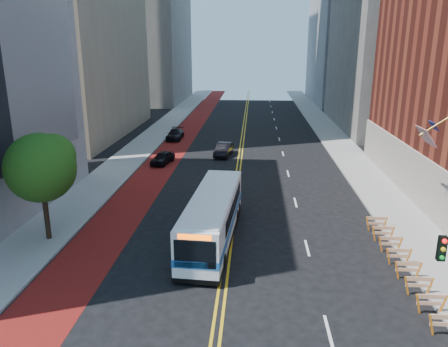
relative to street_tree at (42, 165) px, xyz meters
The scene contains 13 objects.
ground 13.68m from the street_tree, 28.25° to the right, with size 160.00×160.00×0.00m, color black.
sidewalk_left 24.45m from the street_tree, 91.81° to the left, with size 4.00×140.00×0.15m, color gray.
sidewalk_right 33.73m from the street_tree, 45.87° to the left, with size 4.00×140.00×0.15m, color gray.
bus_lane_paint 24.66m from the street_tree, 82.53° to the left, with size 3.60×140.00×0.01m, color maroon.
center_line_inner 26.84m from the street_tree, 65.21° to the left, with size 0.14×140.00×0.01m, color gold.
center_line_outer 26.99m from the street_tree, 64.51° to the left, with size 0.14×140.00×0.01m, color gold.
lane_dashes 36.09m from the street_tree, 63.34° to the left, with size 0.14×98.20×0.01m.
construction_barriers 21.43m from the street_tree, ahead, with size 1.42×10.91×1.00m.
street_tree is the anchor object (origin of this frame).
transit_bus 10.79m from the street_tree, ahead, with size 3.19×11.35×3.08m.
car_a 19.48m from the street_tree, 79.90° to the left, with size 1.50×3.72×1.27m, color black.
car_b 24.76m from the street_tree, 67.33° to the left, with size 1.52×4.35×1.43m, color black.
car_c 31.28m from the street_tree, 85.41° to the left, with size 1.83×4.50×1.31m, color black.
Camera 1 is at (1.41, -18.38, 11.81)m, focal length 35.00 mm.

